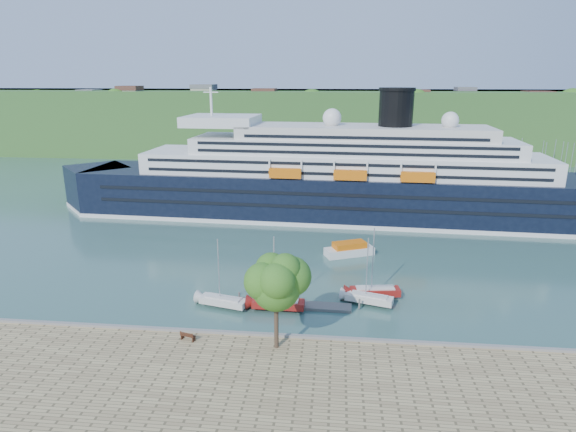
# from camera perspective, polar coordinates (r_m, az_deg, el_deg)

# --- Properties ---
(ground) EXTENTS (400.00, 400.00, 0.00)m
(ground) POSITION_cam_1_polar(r_m,az_deg,el_deg) (56.69, -2.89, -14.74)
(ground) COLOR #305651
(ground) RESTS_ON ground
(far_hillside) EXTENTS (400.00, 50.00, 24.00)m
(far_hillside) POSITION_cam_1_polar(r_m,az_deg,el_deg) (193.94, 3.65, 11.09)
(far_hillside) COLOR #2F5E25
(far_hillside) RESTS_ON ground
(quay_coping) EXTENTS (220.00, 0.50, 0.30)m
(quay_coping) POSITION_cam_1_polar(r_m,az_deg,el_deg) (55.94, -2.94, -13.83)
(quay_coping) COLOR slate
(quay_coping) RESTS_ON promenade
(cruise_ship) EXTENTS (121.66, 23.03, 27.17)m
(cruise_ship) POSITION_cam_1_polar(r_m,az_deg,el_deg) (101.61, 5.13, 7.33)
(cruise_ship) COLOR black
(cruise_ship) RESTS_ON ground
(park_bench) EXTENTS (1.91, 1.19, 1.14)m
(park_bench) POSITION_cam_1_polar(r_m,az_deg,el_deg) (55.96, -11.77, -13.68)
(park_bench) COLOR #4D2716
(park_bench) RESTS_ON promenade
(promenade_tree) EXTENTS (7.06, 7.06, 11.69)m
(promenade_tree) POSITION_cam_1_polar(r_m,az_deg,el_deg) (51.10, -1.42, -9.65)
(promenade_tree) COLOR #32671B
(promenade_tree) RESTS_ON promenade
(floating_pontoon) EXTENTS (17.89, 2.67, 0.40)m
(floating_pontoon) POSITION_cam_1_polar(r_m,az_deg,el_deg) (64.55, -0.54, -10.43)
(floating_pontoon) COLOR slate
(floating_pontoon) RESTS_ON ground
(sailboat_white_near) EXTENTS (7.23, 3.54, 9.00)m
(sailboat_white_near) POSITION_cam_1_polar(r_m,az_deg,el_deg) (62.84, -7.79, -7.04)
(sailboat_white_near) COLOR silver
(sailboat_white_near) RESTS_ON ground
(sailboat_red) EXTENTS (7.47, 2.21, 9.60)m
(sailboat_red) POSITION_cam_1_polar(r_m,az_deg,el_deg) (61.38, -1.17, -7.16)
(sailboat_red) COLOR maroon
(sailboat_red) RESTS_ON ground
(sailboat_white_far) EXTENTS (7.13, 3.72, 8.88)m
(sailboat_white_far) POSITION_cam_1_polar(r_m,az_deg,el_deg) (63.92, 9.74, -6.77)
(sailboat_white_far) COLOR silver
(sailboat_white_far) RESTS_ON ground
(tender_launch) EXTENTS (8.79, 5.96, 2.31)m
(tender_launch) POSITION_cam_1_polar(r_m,az_deg,el_deg) (82.16, 7.28, -3.85)
(tender_launch) COLOR orange
(tender_launch) RESTS_ON ground
(sailboat_extra) EXTENTS (7.64, 3.04, 9.60)m
(sailboat_extra) POSITION_cam_1_polar(r_m,az_deg,el_deg) (65.84, 10.44, -5.77)
(sailboat_extra) COLOR maroon
(sailboat_extra) RESTS_ON ground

